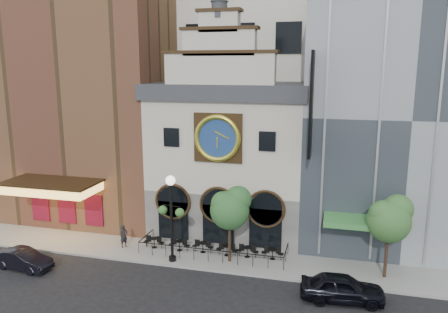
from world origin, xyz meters
name	(u,v)px	position (x,y,z in m)	size (l,w,h in m)	color
ground	(203,271)	(0.00, 0.00, 0.00)	(120.00, 120.00, 0.00)	black
sidewalk	(213,255)	(0.00, 2.50, 0.07)	(44.00, 5.00, 0.15)	gray
clock_building	(231,153)	(0.00, 7.82, 6.69)	(12.60, 8.78, 18.65)	#605E5B
theater_building	(98,78)	(-13.00, 9.96, 12.60)	(14.00, 15.60, 25.00)	brown
retail_building	(400,112)	(12.99, 9.99, 10.14)	(14.00, 14.40, 20.00)	gray
office_tower	(259,3)	(0.00, 20.00, 20.00)	(20.00, 16.00, 40.00)	silver
cafe_railing	(213,248)	(0.00, 2.50, 0.60)	(10.60, 2.60, 0.90)	black
bistro_0	(154,242)	(-4.65, 2.50, 0.61)	(1.58, 0.68, 0.90)	black
bistro_1	(180,245)	(-2.61, 2.48, 0.61)	(1.58, 0.68, 0.90)	black
bistro_2	(203,246)	(-0.83, 2.61, 0.61)	(1.58, 0.68, 0.90)	black
bistro_3	(227,249)	(1.04, 2.52, 0.61)	(1.58, 0.68, 0.90)	black
bistro_4	(247,251)	(2.51, 2.64, 0.61)	(1.58, 0.68, 0.90)	black
bistro_5	(273,253)	(4.32, 2.74, 0.61)	(1.58, 0.68, 0.90)	black
car_right	(342,288)	(9.08, -1.62, 0.83)	(1.96, 4.88, 1.66)	black
car_left	(23,259)	(-12.03, -2.72, 0.68)	(1.45, 4.16, 1.37)	black
pedestrian	(124,236)	(-6.92, 2.06, 1.02)	(0.63, 0.41, 1.73)	black
lamppost	(171,209)	(-2.49, 0.70, 3.99)	(1.97, 0.86, 6.20)	black
tree_left	(230,207)	(1.48, 1.70, 4.13)	(2.82, 2.72, 5.43)	#382619
tree_right	(390,218)	(11.84, 1.93, 4.21)	(2.87, 2.77, 5.53)	#382619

